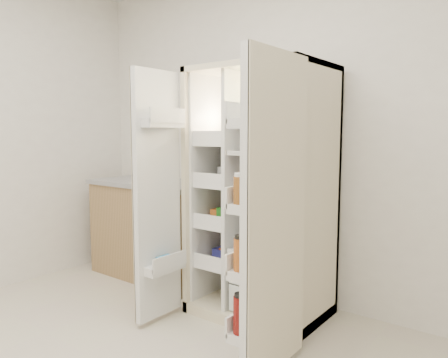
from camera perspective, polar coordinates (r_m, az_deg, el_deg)
The scene contains 5 objects.
wall_back at distance 3.43m, azimuth 7.81°, elevation 6.41°, with size 4.00×0.02×2.70m, color white.
refrigerator at distance 3.15m, azimuth 5.74°, elevation -4.60°, with size 0.92×0.70×1.80m.
freezer_door at distance 2.98m, azimuth -8.92°, elevation -2.39°, with size 0.15×0.40×1.72m.
fridge_door at distance 2.31m, azimuth 6.46°, elevation -5.55°, with size 0.17×0.58×1.72m.
kitchen_counter at distance 4.04m, azimuth -9.03°, elevation -6.53°, with size 1.23×0.66×0.90m.
Camera 1 is at (1.71, -0.97, 1.33)m, focal length 34.00 mm.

